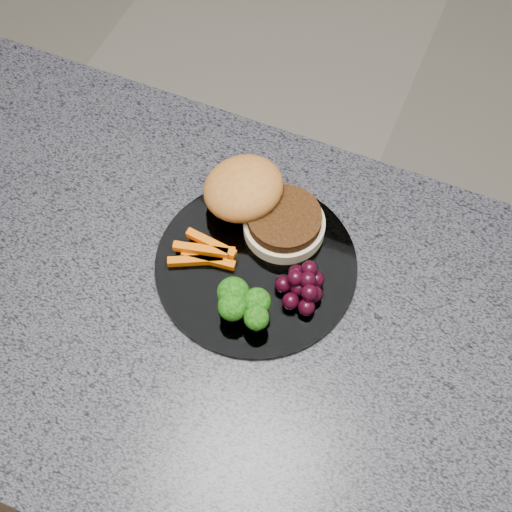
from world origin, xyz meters
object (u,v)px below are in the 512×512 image
Objects in this scene: island_cabinet at (243,427)px; plate at (256,265)px; burger at (258,202)px; grape_bunch at (302,286)px.

island_cabinet is 4.62× the size of plate.
island_cabinet is 0.48m from plate.
burger reaches higher than island_cabinet.
plate is 1.42× the size of burger.
plate is at bearing -62.44° from burger.
grape_bunch is at bearing -35.85° from burger.
burger is 2.85× the size of grape_bunch.
island_cabinet is at bearing -135.03° from grape_bunch.
grape_bunch is (0.10, -0.09, -0.01)m from burger.
burger is 0.13m from grape_bunch.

